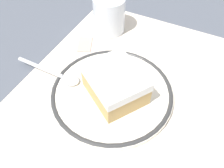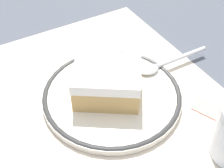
{
  "view_description": "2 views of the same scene",
  "coord_description": "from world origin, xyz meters",
  "px_view_note": "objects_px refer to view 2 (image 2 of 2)",
  "views": [
    {
      "loc": [
        -0.25,
        -0.09,
        0.34
      ],
      "look_at": [
        -0.02,
        0.02,
        0.03
      ],
      "focal_mm": 36.95,
      "sensor_mm": 36.0,
      "label": 1
    },
    {
      "loc": [
        0.29,
        -0.16,
        0.37
      ],
      "look_at": [
        -0.02,
        0.02,
        0.03
      ],
      "focal_mm": 50.56,
      "sensor_mm": 36.0,
      "label": 2
    }
  ],
  "objects_px": {
    "sugar_packet": "(210,109)",
    "plate": "(112,95)",
    "cake_slice": "(107,82)",
    "spoon": "(162,64)"
  },
  "relations": [
    {
      "from": "plate",
      "to": "spoon",
      "type": "bearing_deg",
      "value": 97.15
    },
    {
      "from": "spoon",
      "to": "sugar_packet",
      "type": "bearing_deg",
      "value": 4.74
    },
    {
      "from": "plate",
      "to": "sugar_packet",
      "type": "bearing_deg",
      "value": 49.87
    },
    {
      "from": "plate",
      "to": "cake_slice",
      "type": "bearing_deg",
      "value": -107.7
    },
    {
      "from": "plate",
      "to": "spoon",
      "type": "relative_size",
      "value": 1.56
    },
    {
      "from": "cake_slice",
      "to": "spoon",
      "type": "relative_size",
      "value": 0.92
    },
    {
      "from": "plate",
      "to": "cake_slice",
      "type": "relative_size",
      "value": 1.7
    },
    {
      "from": "spoon",
      "to": "plate",
      "type": "bearing_deg",
      "value": -82.85
    },
    {
      "from": "plate",
      "to": "cake_slice",
      "type": "xyz_separation_m",
      "value": [
        -0.0,
        -0.01,
        0.03
      ]
    },
    {
      "from": "sugar_packet",
      "to": "plate",
      "type": "bearing_deg",
      "value": -130.13
    }
  ]
}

